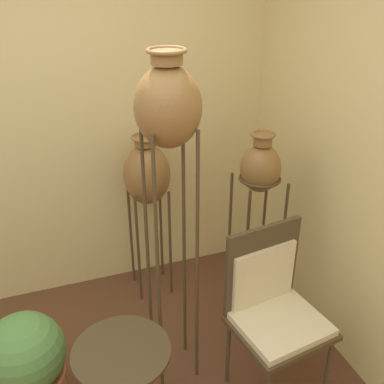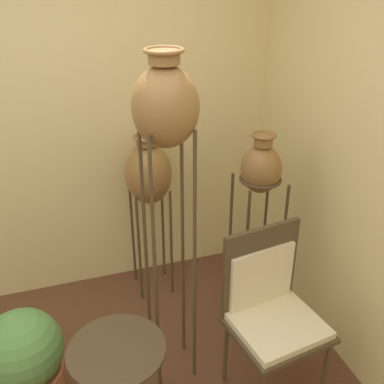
% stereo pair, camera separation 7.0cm
% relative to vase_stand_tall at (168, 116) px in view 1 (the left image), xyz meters
% --- Properties ---
extents(wall_back, '(7.37, 0.06, 2.70)m').
position_rel_vase_stand_tall_xyz_m(wall_back, '(-0.62, 1.09, -0.31)').
color(wall_back, beige).
rests_on(wall_back, ground_plane).
extents(vase_stand_tall, '(0.32, 0.32, 1.97)m').
position_rel_vase_stand_tall_xyz_m(vase_stand_tall, '(0.00, 0.00, 0.00)').
color(vase_stand_tall, '#473823').
rests_on(vase_stand_tall, ground_plane).
extents(vase_stand_medium, '(0.28, 0.28, 1.39)m').
position_rel_vase_stand_tall_xyz_m(vase_stand_medium, '(0.68, 0.30, -0.54)').
color(vase_stand_medium, '#473823').
rests_on(vase_stand_medium, ground_plane).
extents(vase_stand_short, '(0.33, 0.33, 1.27)m').
position_rel_vase_stand_tall_xyz_m(vase_stand_short, '(0.08, 0.82, -0.68)').
color(vase_stand_short, '#473823').
rests_on(vase_stand_short, ground_plane).
extents(chair, '(0.56, 0.51, 1.04)m').
position_rel_vase_stand_tall_xyz_m(chair, '(0.50, -0.29, -1.06)').
color(chair, '#473823').
rests_on(chair, ground_plane).
extents(side_table, '(0.49, 0.49, 0.62)m').
position_rel_vase_stand_tall_xyz_m(side_table, '(-0.38, -0.36, -1.20)').
color(side_table, '#473823').
rests_on(side_table, ground_plane).
extents(potted_plant, '(0.45, 0.45, 0.64)m').
position_rel_vase_stand_tall_xyz_m(potted_plant, '(-0.85, 0.00, -1.33)').
color(potted_plant, '#B26647').
rests_on(potted_plant, ground_plane).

